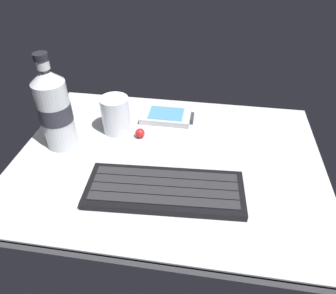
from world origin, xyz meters
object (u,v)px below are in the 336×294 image
Objects in this scene: water_bottle at (55,109)px; keyboard at (165,190)px; juice_cup at (116,116)px; trackball_mouse at (140,133)px; handheld_device at (167,116)px.

keyboard is at bearing -24.31° from water_bottle.
juice_cup is at bearing 33.62° from water_bottle.
juice_cup is 13.47cm from water_bottle.
trackball_mouse is at bearing -17.65° from juice_cup.
trackball_mouse is at bearing 117.30° from keyboard.
handheld_device is at bearing 60.65° from trackball_mouse.
keyboard is 3.49× the size of juice_cup.
trackball_mouse reaches higher than keyboard.
handheld_device is at bearing 98.05° from keyboard.
keyboard is 25.00cm from handheld_device.
water_bottle is (-24.65, 11.13, 8.20)cm from keyboard.
water_bottle reaches higher than juice_cup.
trackball_mouse is at bearing 17.10° from water_bottle.
juice_cup reaches higher than trackball_mouse.
water_bottle reaches higher than keyboard.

